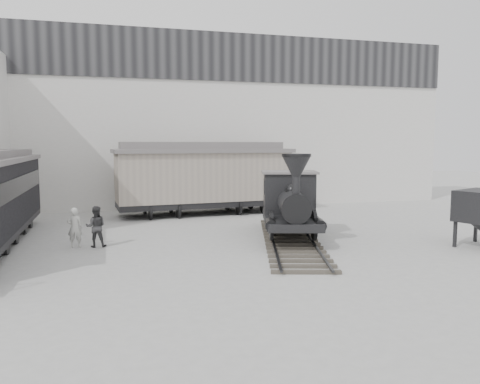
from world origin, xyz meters
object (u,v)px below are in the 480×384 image
object	(u,v)px
visitor_a	(75,228)
visitor_b	(96,227)
locomotive	(290,208)
boxcar	(204,176)

from	to	relation	value
visitor_a	visitor_b	distance (m)	0.81
locomotive	boxcar	bearing A→B (deg)	121.98
visitor_b	locomotive	bearing A→B (deg)	-178.64
boxcar	visitor_b	xyz separation A→B (m)	(-5.72, -7.56, -1.37)
locomotive	visitor_b	bearing A→B (deg)	-166.58
boxcar	visitor_a	size ratio (longest dim) A/B	6.56
boxcar	locomotive	bearing A→B (deg)	-78.15
visitor_a	locomotive	bearing A→B (deg)	-179.76
visitor_a	visitor_b	world-z (taller)	visitor_b
boxcar	visitor_a	distance (m)	9.99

